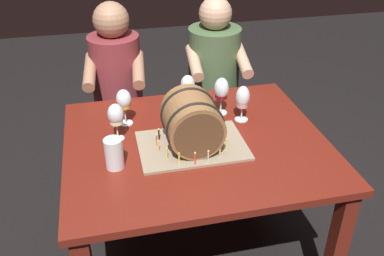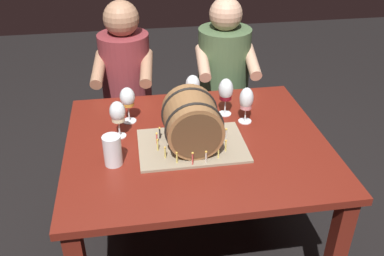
% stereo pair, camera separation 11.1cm
% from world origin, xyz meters
% --- Properties ---
extents(ground_plane, '(8.00, 8.00, 0.00)m').
position_xyz_m(ground_plane, '(0.00, 0.00, 0.00)').
color(ground_plane, black).
extents(dining_table, '(1.22, 1.02, 0.74)m').
position_xyz_m(dining_table, '(0.00, 0.00, 0.63)').
color(dining_table, maroon).
rests_on(dining_table, ground).
extents(barrel_cake, '(0.49, 0.34, 0.27)m').
position_xyz_m(barrel_cake, '(-0.03, -0.04, 0.86)').
color(barrel_cake, gray).
rests_on(barrel_cake, dining_table).
extents(wine_glass_amber, '(0.08, 0.08, 0.19)m').
position_xyz_m(wine_glass_amber, '(-0.31, 0.24, 0.87)').
color(wine_glass_amber, white).
rests_on(wine_glass_amber, dining_table).
extents(wine_glass_red, '(0.08, 0.08, 0.20)m').
position_xyz_m(wine_glass_red, '(0.19, 0.24, 0.87)').
color(wine_glass_red, white).
rests_on(wine_glass_red, dining_table).
extents(wine_glass_rose, '(0.07, 0.07, 0.19)m').
position_xyz_m(wine_glass_rose, '(0.27, 0.14, 0.86)').
color(wine_glass_rose, white).
rests_on(wine_glass_rose, dining_table).
extents(wine_glass_white, '(0.07, 0.07, 0.19)m').
position_xyz_m(wine_glass_white, '(-0.36, 0.10, 0.86)').
color(wine_glass_white, white).
rests_on(wine_glass_white, dining_table).
extents(wine_glass_empty, '(0.07, 0.07, 0.19)m').
position_xyz_m(wine_glass_empty, '(0.03, 0.33, 0.87)').
color(wine_glass_empty, white).
rests_on(wine_glass_empty, dining_table).
extents(beer_pint, '(0.08, 0.08, 0.14)m').
position_xyz_m(beer_pint, '(-0.38, -0.12, 0.80)').
color(beer_pint, white).
rests_on(beer_pint, dining_table).
extents(person_seated_left, '(0.38, 0.48, 1.20)m').
position_xyz_m(person_seated_left, '(-0.31, 0.81, 0.54)').
color(person_seated_left, '#4C1B1E').
rests_on(person_seated_left, ground).
extents(person_seated_right, '(0.39, 0.48, 1.20)m').
position_xyz_m(person_seated_right, '(0.31, 0.81, 0.55)').
color(person_seated_right, '#2A3A24').
rests_on(person_seated_right, ground).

